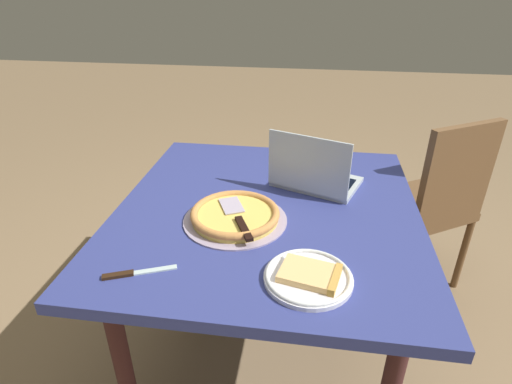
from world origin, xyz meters
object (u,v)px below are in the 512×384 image
object	(u,v)px
laptop	(314,176)
table_knife	(132,273)
dining_table	(267,225)
pizza_plate	(309,276)
pizza_tray	(235,215)
chair_near	(432,199)

from	to	relation	value
laptop	table_knife	xyz separation A→B (m)	(-0.62, 0.50, -0.05)
dining_table	table_knife	xyz separation A→B (m)	(-0.43, 0.34, 0.08)
laptop	table_knife	bearing A→B (deg)	140.83
pizza_plate	pizza_tray	size ratio (longest dim) A/B	0.70
pizza_plate	chair_near	world-z (taller)	chair_near
table_knife	pizza_tray	bearing A→B (deg)	-36.30
table_knife	pizza_plate	bearing A→B (deg)	-84.77
pizza_plate	table_knife	xyz separation A→B (m)	(-0.05, 0.50, -0.01)
pizza_tray	chair_near	xyz separation A→B (m)	(0.64, -0.84, -0.22)
pizza_tray	table_knife	distance (m)	0.40
pizza_plate	chair_near	size ratio (longest dim) A/B	0.27
chair_near	pizza_plate	bearing A→B (deg)	147.89
table_knife	dining_table	bearing A→B (deg)	-38.18
laptop	chair_near	distance (m)	0.72
pizza_tray	chair_near	world-z (taller)	chair_near
pizza_plate	table_knife	bearing A→B (deg)	95.23
dining_table	table_knife	bearing A→B (deg)	141.82
pizza_tray	table_knife	world-z (taller)	pizza_tray
laptop	pizza_tray	distance (m)	0.39
dining_table	laptop	bearing A→B (deg)	-41.39
pizza_plate	table_knife	world-z (taller)	pizza_plate
dining_table	chair_near	size ratio (longest dim) A/B	1.25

